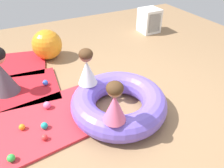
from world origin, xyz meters
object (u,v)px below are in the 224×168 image
Objects in this scene: child_in_white at (87,67)px; storage_cube at (150,21)px; play_ball_teal at (44,126)px; inflatable_cushion at (119,103)px; adult_seated at (1,72)px; play_ball_green at (11,158)px; play_ball_orange at (22,127)px; child_in_pink at (115,102)px; exercise_ball_large at (47,45)px; play_ball_red at (44,137)px; play_ball_blue at (45,83)px; play_ball_pink at (47,105)px.

storage_cube is (2.35, 1.82, -0.31)m from child_in_white.
inflatable_cushion is at bearing -7.16° from play_ball_teal.
adult_seated is at bearing 138.87° from inflatable_cushion.
inflatable_cushion reaches higher than play_ball_green.
play_ball_orange is at bearing -130.66° from child_in_white.
child_in_white is 0.80m from child_in_pink.
play_ball_green is 0.15× the size of exercise_ball_large.
play_ball_green is (-0.17, -0.42, 0.01)m from play_ball_orange.
child_in_pink is 0.89× the size of exercise_ball_large.
play_ball_teal is 0.27m from play_ball_orange.
play_ball_red is at bearing -143.62° from storage_cube.
play_ball_blue is 1.19× the size of play_ball_red.
child_in_pink reaches higher than inflatable_cushion.
play_ball_orange is at bearing -63.46° from child_in_pink.
play_ball_teal is at bearing -108.55° from play_ball_pink.
play_ball_teal is 0.19m from play_ball_red.
storage_cube is (3.06, 2.10, 0.20)m from play_ball_teal.
child_in_pink is at bearing -36.44° from play_ball_teal.
child_in_white is at bearing -83.13° from exercise_ball_large.
child_in_pink reaches higher than play_ball_pink.
child_in_pink is 1.17m from play_ball_pink.
child_in_white is 0.92× the size of storage_cube.
play_ball_green is (-0.65, -1.24, -0.00)m from play_ball_blue.
play_ball_teal is at bearing -66.55° from child_in_pink.
play_ball_blue is 0.96m from play_ball_teal.
play_ball_pink reaches higher than play_ball_teal.
play_ball_orange is at bearing -128.92° from adult_seated.
child_in_pink is 5.70× the size of play_ball_teal.
play_ball_orange is at bearing -148.96° from storage_cube.
child_in_pink reaches higher than play_ball_teal.
adult_seated is at bearing -162.38° from storage_cube.
play_ball_orange is 1.04× the size of play_ball_red.
exercise_ball_large is at bearing 74.58° from play_ball_teal.
play_ball_red is 0.13× the size of storage_cube.
storage_cube is (2.94, 1.74, 0.19)m from play_ball_pink.
adult_seated is 1.37m from play_ball_green.
child_in_pink is at bearing -10.73° from play_ball_green.
storage_cube is at bearing -26.17° from adult_seated.
play_ball_orange is (-0.37, -0.25, -0.01)m from play_ball_pink.
play_ball_green is at bearing -40.84° from child_in_pink.
play_ball_pink is 1.36× the size of play_ball_orange.
play_ball_green is (-1.13, 0.21, -0.50)m from child_in_pink.
play_ball_blue is at bearing 76.36° from play_ball_red.
inflatable_cushion is at bearing 3.29° from play_ball_red.
child_in_pink is at bearing -71.72° from play_ball_blue.
exercise_ball_large reaches higher than play_ball_blue.
play_ball_teal is at bearing -105.42° from exercise_ball_large.
child_in_pink is 6.58× the size of play_ball_orange.
storage_cube reaches higher than play_ball_red.
play_ball_teal is at bearing 36.14° from play_ball_green.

